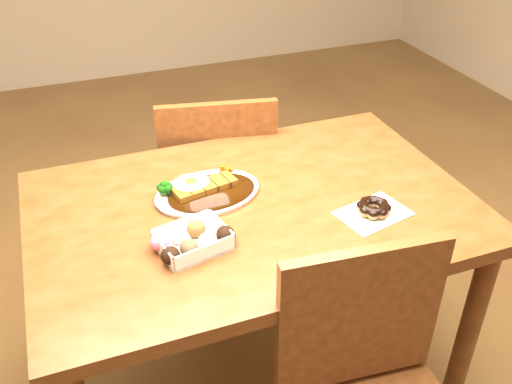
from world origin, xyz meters
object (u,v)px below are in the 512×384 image
object	(u,v)px
table	(253,233)
pon_de_ring	(374,208)
chair_far	(217,185)
katsu_curry_plate	(205,190)
donut_box	(192,240)

from	to	relation	value
table	pon_de_ring	size ratio (longest dim) A/B	5.70
chair_far	pon_de_ring	world-z (taller)	chair_far
katsu_curry_plate	pon_de_ring	bearing A→B (deg)	-31.93
chair_far	donut_box	size ratio (longest dim) A/B	4.23
table	chair_far	xyz separation A→B (m)	(0.05, 0.54, -0.17)
table	donut_box	size ratio (longest dim) A/B	5.83
table	donut_box	bearing A→B (deg)	-148.85
katsu_curry_plate	donut_box	size ratio (longest dim) A/B	1.56
katsu_curry_plate	chair_far	bearing A→B (deg)	70.10
chair_far	katsu_curry_plate	world-z (taller)	chair_far
table	katsu_curry_plate	size ratio (longest dim) A/B	3.74
katsu_curry_plate	pon_de_ring	world-z (taller)	katsu_curry_plate
chair_far	pon_de_ring	xyz separation A→B (m)	(0.23, -0.69, 0.29)
chair_far	pon_de_ring	size ratio (longest dim) A/B	4.14
pon_de_ring	chair_far	bearing A→B (deg)	108.53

